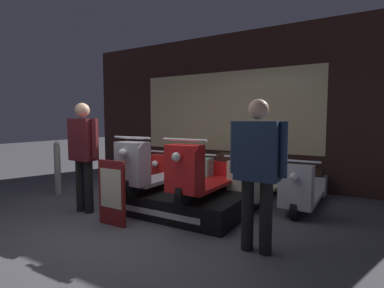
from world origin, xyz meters
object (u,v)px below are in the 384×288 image
(scooter_display_right, at_px, (208,172))
(scooter_backrow_4, at_px, (304,188))
(scooter_display_left, at_px, (160,167))
(scooter_backrow_2, at_px, (216,178))
(person_right_browsing, at_px, (257,163))
(person_left_browsing, at_px, (83,149))
(scooter_backrow_0, at_px, (150,170))
(price_sign_board, at_px, (112,193))
(scooter_backrow_3, at_px, (257,182))
(scooter_backrow_1, at_px, (181,174))
(street_bollard, at_px, (57,168))

(scooter_display_right, bearing_deg, scooter_backrow_4, 45.10)
(scooter_backrow_4, bearing_deg, scooter_display_left, -150.41)
(scooter_backrow_2, bearing_deg, person_right_browsing, -53.65)
(scooter_display_left, bearing_deg, person_left_browsing, -136.09)
(person_left_browsing, bearing_deg, scooter_backrow_0, 98.44)
(scooter_backrow_2, relative_size, price_sign_board, 2.08)
(scooter_backrow_0, bearing_deg, scooter_display_right, -29.71)
(scooter_display_left, height_order, scooter_backrow_4, scooter_display_left)
(scooter_display_right, relative_size, scooter_backrow_2, 1.00)
(scooter_backrow_4, bearing_deg, price_sign_board, -133.63)
(scooter_backrow_2, height_order, scooter_backrow_3, same)
(scooter_backrow_1, bearing_deg, person_left_browsing, -104.26)
(scooter_display_right, relative_size, scooter_backrow_1, 1.00)
(scooter_display_left, xyz_separation_m, price_sign_board, (-0.04, -0.99, -0.20))
(scooter_backrow_1, height_order, scooter_backrow_4, same)
(scooter_display_left, distance_m, scooter_backrow_1, 1.21)
(street_bollard, bearing_deg, scooter_backrow_3, 23.80)
(scooter_display_right, bearing_deg, scooter_backrow_2, 110.71)
(scooter_display_right, relative_size, scooter_backrow_3, 1.00)
(scooter_backrow_3, distance_m, person_left_browsing, 2.84)
(scooter_backrow_0, xyz_separation_m, scooter_backrow_2, (1.53, 0.00, 0.00))
(scooter_backrow_4, xyz_separation_m, person_left_browsing, (-2.78, -1.90, 0.63))
(scooter_display_left, height_order, scooter_display_right, same)
(scooter_backrow_2, height_order, person_left_browsing, person_left_browsing)
(scooter_backrow_2, height_order, price_sign_board, price_sign_board)
(scooter_display_left, xyz_separation_m, scooter_backrow_2, (0.43, 1.12, -0.32))
(person_right_browsing, height_order, price_sign_board, person_right_browsing)
(scooter_display_left, xyz_separation_m, person_left_browsing, (-0.82, -0.79, 0.31))
(scooter_backrow_2, bearing_deg, scooter_backrow_1, 180.00)
(person_right_browsing, bearing_deg, price_sign_board, -173.84)
(scooter_backrow_0, distance_m, scooter_backrow_2, 1.53)
(scooter_backrow_3, height_order, scooter_backrow_4, same)
(scooter_display_right, relative_size, scooter_backrow_0, 1.00)
(scooter_backrow_1, relative_size, street_bollard, 1.82)
(scooter_display_left, relative_size, scooter_backrow_1, 1.00)
(scooter_display_right, distance_m, person_right_browsing, 1.29)
(price_sign_board, bearing_deg, scooter_backrow_1, 97.87)
(scooter_backrow_0, height_order, price_sign_board, price_sign_board)
(scooter_backrow_3, distance_m, street_bollard, 3.61)
(scooter_backrow_4, xyz_separation_m, person_right_browsing, (-0.13, -1.90, 0.62))
(person_right_browsing, relative_size, street_bollard, 1.62)
(scooter_backrow_0, height_order, scooter_backrow_2, same)
(scooter_display_left, bearing_deg, scooter_backrow_3, 42.96)
(scooter_display_left, distance_m, person_left_browsing, 1.18)
(scooter_display_left, relative_size, street_bollard, 1.82)
(scooter_display_right, xyz_separation_m, scooter_backrow_2, (-0.42, 1.12, -0.32))
(scooter_backrow_2, xyz_separation_m, scooter_backrow_3, (0.77, 0.00, 0.00))
(scooter_display_left, distance_m, scooter_backrow_0, 1.60)
(scooter_backrow_3, height_order, person_right_browsing, person_right_browsing)
(scooter_backrow_1, height_order, street_bollard, street_bollard)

